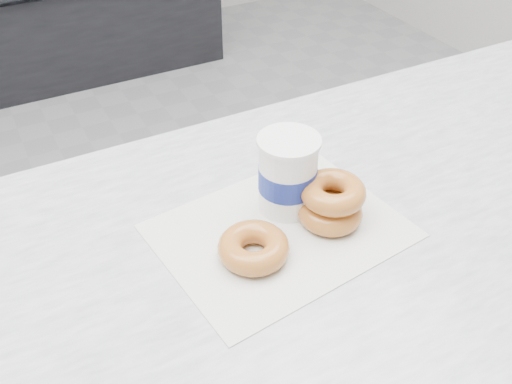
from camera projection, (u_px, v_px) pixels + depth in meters
ground at (109, 373)px, 1.67m from camera, size 5.00×5.00×0.00m
wax_paper at (280, 231)px, 0.82m from camera, size 0.37×0.30×0.00m
donut_single at (253, 247)px, 0.77m from camera, size 0.11×0.11×0.03m
donut_stack at (331, 202)px, 0.82m from camera, size 0.13×0.13×0.07m
coffee_cup at (288, 174)px, 0.83m from camera, size 0.11×0.11×0.12m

